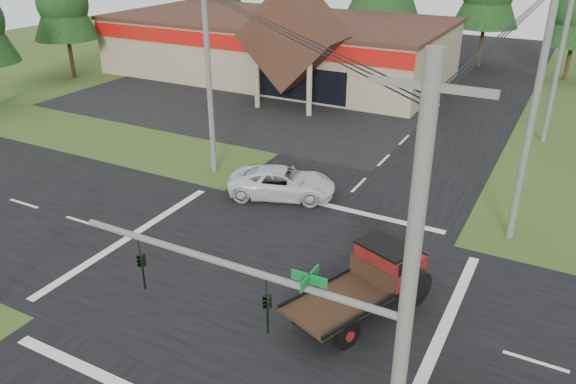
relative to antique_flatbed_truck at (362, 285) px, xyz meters
The scene contains 13 objects.
ground 4.30m from the antique_flatbed_truck, behind, with size 120.00×120.00×0.00m, color #354E1C.
road_ns 4.30m from the antique_flatbed_truck, behind, with size 12.00×120.00×0.02m, color black.
road_ew 4.29m from the antique_flatbed_truck, behind, with size 120.00×12.00×0.02m, color black.
parking_apron 26.47m from the antique_flatbed_truck, 133.24° to the left, with size 28.00×14.00×0.02m, color black.
cvs_building 35.85m from the antique_flatbed_truck, 123.60° to the left, with size 30.40×18.20×9.19m.
traffic_signal_mast 8.10m from the antique_flatbed_truck, 76.75° to the right, with size 8.12×0.24×7.00m.
utility_pole_nr 9.13m from the antique_flatbed_truck, 64.93° to the right, with size 2.00×0.30×11.00m.
utility_pole_nw 15.25m from the antique_flatbed_truck, 145.70° to the left, with size 2.00×0.30×10.50m.
utility_pole_ne 10.26m from the antique_flatbed_truck, 64.82° to the left, with size 2.00×0.30×11.50m.
utility_pole_n 23.05m from the antique_flatbed_truck, 80.10° to the left, with size 2.00×0.30×11.20m.
tree_side_w 41.77m from the antique_flatbed_truck, 150.70° to the left, with size 5.60×5.60×10.10m.
antique_flatbed_truck is the anchor object (origin of this frame).
white_pickup 10.14m from the antique_flatbed_truck, 134.73° to the left, with size 2.50×5.43×1.51m, color silver.
Camera 1 is at (9.53, -15.96, 12.62)m, focal length 35.00 mm.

